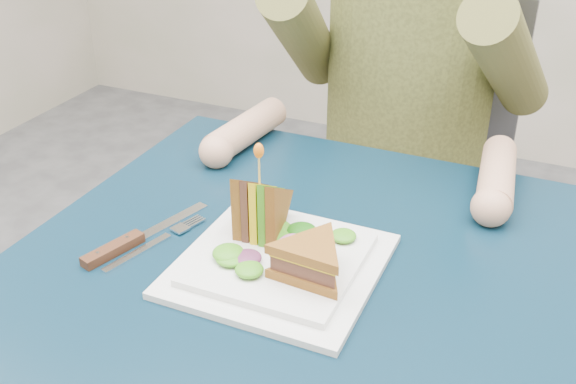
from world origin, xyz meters
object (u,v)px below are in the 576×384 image
at_px(plate, 280,263).
at_px(sandwich_upright, 260,210).
at_px(sandwich_flat, 311,260).
at_px(knife, 125,244).
at_px(diner, 412,21).
at_px(chair, 410,169).
at_px(table, 293,301).
at_px(fork, 153,244).

xyz_separation_m(plate, sandwich_upright, (-0.05, 0.04, 0.05)).
height_order(sandwich_flat, knife, sandwich_flat).
bearing_deg(plate, diner, 89.52).
bearing_deg(sandwich_upright, chair, 85.34).
xyz_separation_m(table, plate, (-0.01, -0.03, 0.09)).
height_order(table, chair, chair).
relative_size(sandwich_flat, fork, 0.71).
relative_size(diner, fork, 4.24).
bearing_deg(diner, table, -90.00).
distance_m(diner, sandwich_upright, 0.58).
bearing_deg(chair, plate, -90.40).
bearing_deg(knife, plate, 10.97).
bearing_deg(sandwich_flat, chair, 93.83).
xyz_separation_m(sandwich_upright, knife, (-0.17, -0.09, -0.05)).
relative_size(diner, plate, 2.87).
bearing_deg(table, sandwich_flat, -49.75).
height_order(chair, sandwich_upright, chair).
bearing_deg(sandwich_flat, knife, -176.33).
distance_m(plate, knife, 0.22).
height_order(plate, sandwich_upright, sandwich_upright).
distance_m(diner, knife, 0.71).
bearing_deg(diner, sandwich_upright, -95.58).
bearing_deg(table, plate, -98.49).
distance_m(sandwich_upright, fork, 0.16).
relative_size(table, plate, 2.88).
distance_m(sandwich_flat, fork, 0.25).
distance_m(chair, sandwich_upright, 0.72).
distance_m(diner, sandwich_flat, 0.65).
bearing_deg(sandwich_upright, diner, 84.42).
bearing_deg(diner, plate, -90.48).
bearing_deg(table, diner, 90.00).
bearing_deg(plate, table, 81.51).
height_order(sandwich_upright, knife, sandwich_upright).
relative_size(chair, sandwich_upright, 6.45).
height_order(chair, knife, chair).
relative_size(plate, fork, 1.48).
xyz_separation_m(table, sandwich_upright, (-0.06, 0.01, 0.13)).
distance_m(table, chair, 0.70).
distance_m(plate, sandwich_flat, 0.07).
xyz_separation_m(sandwich_upright, fork, (-0.14, -0.07, -0.05)).
xyz_separation_m(table, diner, (-0.00, 0.57, 0.26)).
bearing_deg(diner, chair, 90.00).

